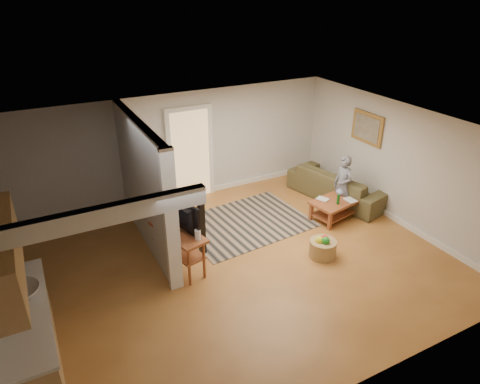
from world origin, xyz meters
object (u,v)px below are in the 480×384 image
object	(u,v)px
toy_basket	(323,247)
child	(340,211)
tv_console	(179,234)
sofa	(336,198)
coffee_table	(337,203)
toddler	(171,224)
speaker_left	(202,229)
speaker_right	(158,217)

from	to	relation	value
toy_basket	child	size ratio (longest dim) A/B	0.38
tv_console	child	distance (m)	3.96
sofa	coffee_table	world-z (taller)	coffee_table
tv_console	toddler	bearing A→B (deg)	64.19
speaker_left	coffee_table	bearing A→B (deg)	-8.95
sofa	coffee_table	bearing A→B (deg)	125.50
coffee_table	child	xyz separation A→B (m)	(0.26, 0.16, -0.34)
tv_console	speaker_left	world-z (taller)	same
sofa	speaker_right	bearing A→B (deg)	74.47
tv_console	toy_basket	world-z (taller)	tv_console
coffee_table	child	distance (m)	0.46
tv_console	child	xyz separation A→B (m)	(3.88, 0.32, -0.70)
sofa	speaker_right	distance (m)	4.34
tv_console	toy_basket	size ratio (longest dim) A/B	2.59
sofa	toddler	xyz separation A→B (m)	(-3.90, 0.67, 0.00)
tv_console	speaker_right	xyz separation A→B (m)	(-0.06, 1.00, -0.15)
toy_basket	speaker_left	bearing A→B (deg)	150.26
toddler	speaker_right	bearing A→B (deg)	52.48
coffee_table	speaker_right	xyz separation A→B (m)	(-3.69, 0.84, 0.21)
sofa	toddler	distance (m)	3.96
speaker_right	child	world-z (taller)	speaker_right
coffee_table	speaker_right	world-z (taller)	speaker_right
child	coffee_table	bearing A→B (deg)	-60.70
sofa	speaker_right	world-z (taller)	speaker_right
speaker_left	sofa	bearing A→B (deg)	2.11
sofa	speaker_right	size ratio (longest dim) A/B	2.18
sofa	coffee_table	xyz separation A→B (m)	(-0.61, -0.71, 0.34)
toy_basket	tv_console	bearing A→B (deg)	160.23
speaker_left	toy_basket	distance (m)	2.27
sofa	toy_basket	size ratio (longest dim) A/B	4.78
speaker_left	child	size ratio (longest dim) A/B	0.80
sofa	toddler	bearing A→B (deg)	66.45
sofa	toy_basket	world-z (taller)	toy_basket
tv_console	child	bearing A→B (deg)	-8.78
sofa	speaker_left	xyz separation A→B (m)	(-3.71, -0.65, 0.53)
toddler	coffee_table	bearing A→B (deg)	156.19
toddler	child	bearing A→B (deg)	160.02
speaker_right	toy_basket	bearing A→B (deg)	-12.61
coffee_table	toddler	xyz separation A→B (m)	(-3.29, 1.38, -0.34)
speaker_right	toddler	world-z (taller)	speaker_right
tv_console	toddler	xyz separation A→B (m)	(0.34, 1.54, -0.70)
speaker_right	tv_console	bearing A→B (deg)	-62.20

